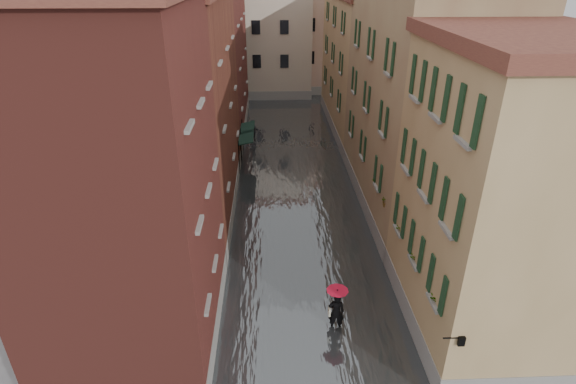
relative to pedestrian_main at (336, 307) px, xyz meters
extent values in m
plane|color=#5E5E61|center=(-0.92, 2.23, -1.22)|extent=(120.00, 120.00, 0.00)
cube|color=#464A4D|center=(-0.92, 15.23, -1.12)|extent=(10.00, 60.00, 0.20)
cube|color=maroon|center=(-7.92, 0.23, 5.28)|extent=(6.00, 8.00, 13.00)
cube|color=brown|center=(-7.92, 11.23, 5.03)|extent=(6.00, 14.00, 12.50)
cube|color=maroon|center=(-7.92, 26.23, 5.78)|extent=(6.00, 16.00, 14.00)
cube|color=#9A7D4F|center=(6.08, 0.23, 4.53)|extent=(6.00, 8.00, 11.50)
cube|color=tan|center=(6.08, 11.23, 5.28)|extent=(6.00, 14.00, 13.00)
cube|color=#9A7D4F|center=(6.08, 26.23, 4.53)|extent=(6.00, 16.00, 11.50)
cube|color=#C2B29A|center=(-3.92, 40.23, 5.28)|extent=(12.00, 9.00, 13.00)
cube|color=tan|center=(5.08, 42.23, 4.78)|extent=(10.00, 9.00, 12.00)
cube|color=black|center=(-4.37, 16.96, 1.33)|extent=(1.09, 2.71, 0.31)
cylinder|color=black|center=(-4.87, 15.61, 0.18)|extent=(0.06, 0.06, 2.80)
cylinder|color=black|center=(-4.87, 18.31, 0.18)|extent=(0.06, 0.06, 2.80)
cube|color=black|center=(-4.37, 19.14, 1.33)|extent=(1.09, 2.71, 0.31)
cylinder|color=black|center=(-4.87, 17.79, 0.18)|extent=(0.06, 0.06, 2.80)
cylinder|color=black|center=(-4.87, 20.50, 0.18)|extent=(0.06, 0.06, 2.80)
cylinder|color=black|center=(3.13, -3.77, 1.88)|extent=(0.60, 0.05, 0.05)
cube|color=black|center=(3.43, -3.77, 1.78)|extent=(0.22, 0.22, 0.35)
cube|color=beige|center=(3.43, -3.77, 1.78)|extent=(0.14, 0.14, 0.24)
cube|color=#9F4F34|center=(3.20, -2.08, 1.93)|extent=(0.22, 0.85, 0.18)
imported|color=#265926|center=(3.20, -2.08, 2.35)|extent=(0.59, 0.51, 0.66)
cube|color=#9F4F34|center=(3.20, 0.41, 1.93)|extent=(0.22, 0.85, 0.18)
imported|color=#265926|center=(3.20, 0.41, 2.35)|extent=(0.59, 0.51, 0.66)
cube|color=#9F4F34|center=(3.20, 2.64, 1.93)|extent=(0.22, 0.85, 0.18)
imported|color=#265926|center=(3.20, 2.64, 2.35)|extent=(0.59, 0.51, 0.66)
cube|color=#9F4F34|center=(3.20, 5.39, 1.93)|extent=(0.22, 0.85, 0.18)
imported|color=#265926|center=(3.20, 5.39, 2.35)|extent=(0.59, 0.51, 0.66)
cube|color=#9F4F34|center=(3.20, 7.67, 1.93)|extent=(0.22, 0.85, 0.18)
imported|color=#265926|center=(3.20, 7.67, 2.35)|extent=(0.59, 0.51, 0.66)
imported|color=black|center=(0.00, 0.00, -0.29)|extent=(0.72, 0.51, 1.86)
cube|color=#B9B49A|center=(-0.28, 0.05, -0.27)|extent=(0.08, 0.30, 0.38)
cylinder|color=black|center=(0.00, 0.00, 0.13)|extent=(0.02, 0.02, 1.00)
cone|color=red|center=(0.00, 0.00, 0.70)|extent=(0.91, 0.91, 0.28)
imported|color=black|center=(-4.07, 23.10, -0.27)|extent=(0.92, 0.72, 1.89)
camera|label=1|loc=(-2.59, -14.30, 12.58)|focal=28.00mm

